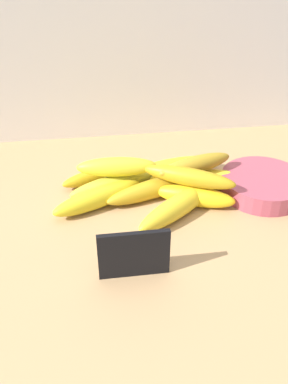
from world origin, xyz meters
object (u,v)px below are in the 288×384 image
object	(u,v)px
banana_5	(195,196)
banana_6	(178,206)
fruit_bowl	(263,185)
banana_4	(114,184)
banana_8	(189,177)
banana_3	(98,198)
banana_10	(195,165)
banana_2	(155,188)
banana_0	(197,179)
banana_7	(98,175)
chalkboard_sign	(134,256)
banana_9	(117,167)
banana_1	(176,167)

from	to	relation	value
banana_5	banana_6	xyz separation A→B (cm)	(-3.91, -2.94, 0.11)
fruit_bowl	banana_4	size ratio (longest dim) A/B	0.90
banana_5	banana_8	bearing A→B (deg)	132.35
banana_3	banana_10	xyz separation A→B (cm)	(19.43, 2.88, 4.00)
banana_2	banana_0	bearing A→B (deg)	11.03
banana_3	banana_7	size ratio (longest dim) A/B	1.19
banana_2	banana_5	size ratio (longest dim) A/B	1.36
chalkboard_sign	banana_4	xyz separation A→B (cm)	(-1.22, 23.44, -1.98)
banana_2	banana_10	world-z (taller)	banana_10
banana_2	fruit_bowl	bearing A→B (deg)	-4.29
fruit_bowl	banana_0	bearing A→B (deg)	165.13
banana_7	banana_9	size ratio (longest dim) A/B	0.99
banana_6	banana_7	distance (cm)	19.66
banana_9	banana_10	distance (cm)	15.39
banana_0	banana_9	distance (cm)	16.55
banana_4	banana_6	world-z (taller)	banana_6
banana_1	banana_6	xyz separation A→B (cm)	(-2.65, -14.19, 0.10)
banana_4	banana_8	distance (cm)	15.28
banana_7	banana_6	bearing A→B (deg)	-44.14
banana_2	banana_10	distance (cm)	9.10
banana_10	banana_6	bearing A→B (deg)	-122.16
banana_7	banana_8	xyz separation A→B (cm)	(16.90, -9.53, 4.08)
banana_2	banana_5	distance (cm)	8.02
banana_1	banana_8	world-z (taller)	banana_8
banana_6	banana_8	bearing A→B (deg)	56.11
banana_6	fruit_bowl	bearing A→B (deg)	15.67
banana_6	banana_7	xyz separation A→B (cm)	(-14.11, 13.69, -0.46)
banana_3	banana_10	bearing A→B (deg)	8.42
fruit_bowl	banana_2	distance (cm)	21.61
chalkboard_sign	banana_1	distance (cm)	30.91
chalkboard_sign	banana_2	bearing A→B (deg)	72.17
banana_4	banana_0	bearing A→B (deg)	-3.04
banana_4	banana_6	bearing A→B (deg)	-40.46
banana_3	banana_10	world-z (taller)	banana_10
banana_0	banana_5	bearing A→B (deg)	-108.58
chalkboard_sign	banana_8	bearing A→B (deg)	55.26
banana_2	banana_9	size ratio (longest dim) A/B	1.32
banana_7	banana_10	distance (cm)	20.40
banana_4	banana_10	xyz separation A→B (cm)	(15.97, -1.56, 4.14)
banana_8	banana_10	size ratio (longest dim) A/B	1.12
fruit_bowl	banana_2	xyz separation A→B (cm)	(-21.55, 1.62, 0.06)
banana_9	banana_2	bearing A→B (deg)	-22.03
banana_6	banana_0	bearing A→B (deg)	55.80
banana_1	banana_3	bearing A→B (deg)	-151.74
banana_5	banana_7	xyz separation A→B (cm)	(-18.02, 10.75, -0.36)
chalkboard_sign	banana_7	world-z (taller)	chalkboard_sign
banana_9	banana_8	bearing A→B (deg)	-22.87
banana_8	banana_10	bearing A→B (deg)	59.87
banana_8	banana_9	bearing A→B (deg)	157.13
chalkboard_sign	banana_2	distance (cm)	21.95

